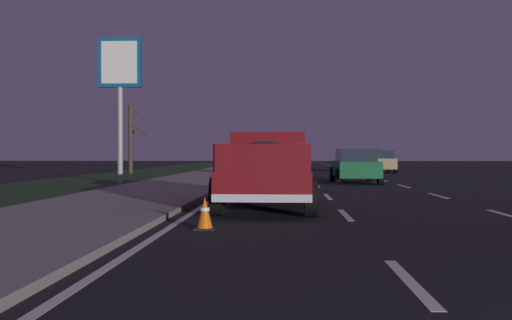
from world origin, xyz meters
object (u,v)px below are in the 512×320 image
object	(u,v)px
sedan_green	(355,165)
traffic_cone_near	(205,213)
gas_price_sign	(120,75)
pickup_truck	(267,168)
bare_tree_far	(131,137)
sedan_tan	(379,161)
sedan_blue	(281,163)

from	to	relation	value
sedan_green	traffic_cone_near	bearing A→B (deg)	164.74
sedan_green	gas_price_sign	distance (m)	11.30
pickup_truck	bare_tree_far	size ratio (longest dim) A/B	1.22
sedan_tan	sedan_blue	size ratio (longest dim) A/B	1.00
sedan_tan	bare_tree_far	distance (m)	16.81
sedan_green	gas_price_sign	size ratio (longest dim) A/B	0.68
sedan_green	pickup_truck	bearing A→B (deg)	164.11
pickup_truck	gas_price_sign	world-z (taller)	gas_price_sign
pickup_truck	sedan_green	distance (m)	13.14
pickup_truck	sedan_blue	distance (m)	19.17
sedan_blue	bare_tree_far	distance (m)	11.05
pickup_truck	traffic_cone_near	xyz separation A→B (m)	(-4.11, 0.97, -0.70)
gas_price_sign	traffic_cone_near	distance (m)	17.43
sedan_blue	traffic_cone_near	size ratio (longest dim) A/B	7.64
bare_tree_far	sedan_tan	bearing A→B (deg)	-80.67
pickup_truck	bare_tree_far	distance (m)	25.86
gas_price_sign	traffic_cone_near	bearing A→B (deg)	-159.37
sedan_tan	sedan_green	size ratio (longest dim) A/B	1.01
sedan_tan	traffic_cone_near	world-z (taller)	sedan_tan
gas_price_sign	sedan_tan	bearing A→B (deg)	-42.50
sedan_tan	gas_price_sign	distance (m)	20.77
sedan_blue	sedan_green	distance (m)	7.36
pickup_truck	sedan_green	world-z (taller)	pickup_truck
pickup_truck	sedan_green	xyz separation A→B (m)	(12.64, -3.60, -0.20)
sedan_blue	traffic_cone_near	bearing A→B (deg)	177.16
pickup_truck	traffic_cone_near	size ratio (longest dim) A/B	9.38
sedan_tan	bare_tree_far	bearing A→B (deg)	99.33
pickup_truck	sedan_blue	bearing A→B (deg)	-0.55
sedan_tan	sedan_green	distance (m)	14.39
gas_price_sign	traffic_cone_near	world-z (taller)	gas_price_sign
sedan_green	bare_tree_far	distance (m)	17.49
pickup_truck	traffic_cone_near	world-z (taller)	pickup_truck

